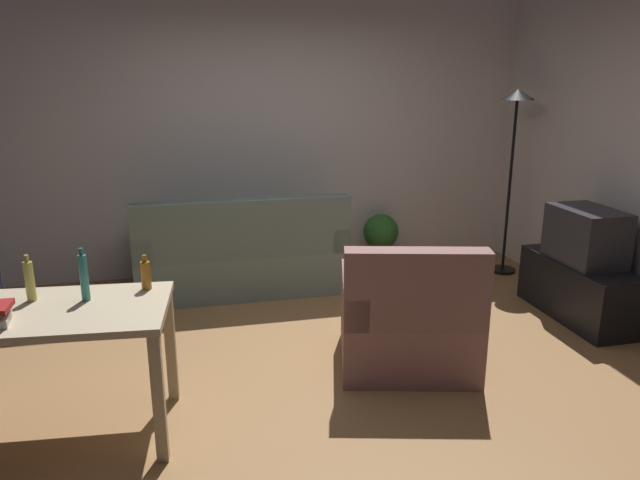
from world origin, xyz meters
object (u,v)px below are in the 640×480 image
(tv_stand, at_px, (579,289))
(bottle_tall, at_px, (84,277))
(potted_plant, at_px, (381,237))
(couch, at_px, (242,258))
(tv, at_px, (586,236))
(armchair, at_px, (408,322))
(bottle_squat, at_px, (30,281))
(bottle_amber, at_px, (146,275))
(desk, at_px, (54,328))
(torchiere_lamp, at_px, (514,132))

(tv_stand, relative_size, bottle_tall, 3.69)
(potted_plant, distance_m, bottle_tall, 3.46)
(potted_plant, bearing_deg, couch, -167.88)
(tv, height_order, armchair, same)
(bottle_squat, bearing_deg, tv_stand, 9.59)
(potted_plant, bearing_deg, bottle_amber, -134.57)
(potted_plant, relative_size, bottle_amber, 2.79)
(desk, distance_m, armchair, 2.21)
(tv_stand, relative_size, torchiere_lamp, 0.61)
(bottle_squat, relative_size, bottle_amber, 1.27)
(tv, distance_m, armchair, 1.80)
(tv_stand, xyz_separation_m, tv, (0.00, 0.00, 0.46))
(tv_stand, bearing_deg, couch, 64.23)
(couch, height_order, bottle_squat, bottle_squat)
(tv_stand, distance_m, potted_plant, 1.98)
(couch, bearing_deg, bottle_amber, 69.11)
(tv_stand, xyz_separation_m, desk, (-3.85, -0.82, 0.41))
(desk, height_order, potted_plant, desk)
(couch, relative_size, bottle_squat, 7.20)
(couch, height_order, tv, same)
(bottle_tall, bearing_deg, torchiere_lamp, 27.67)
(potted_plant, bearing_deg, tv_stand, -53.29)
(torchiere_lamp, bearing_deg, bottle_squat, -154.81)
(desk, distance_m, bottle_tall, 0.31)
(torchiere_lamp, bearing_deg, bottle_amber, -151.53)
(potted_plant, xyz_separation_m, bottle_amber, (-2.18, -2.22, 0.52))
(couch, height_order, bottle_amber, bottle_amber)
(desk, height_order, bottle_tall, bottle_tall)
(tv, height_order, bottle_tall, bottle_tall)
(torchiere_lamp, height_order, potted_plant, torchiere_lamp)
(potted_plant, xyz_separation_m, bottle_squat, (-2.79, -2.26, 0.54))
(torchiere_lamp, height_order, bottle_squat, torchiere_lamp)
(tv, distance_m, bottle_squat, 4.03)
(armchair, xyz_separation_m, bottle_amber, (-1.68, -0.15, 0.53))
(tv, xyz_separation_m, potted_plant, (-1.19, 1.59, -0.37))
(couch, bearing_deg, tv, 154.26)
(desk, xyz_separation_m, armchair, (2.16, 0.34, -0.33))
(potted_plant, bearing_deg, torchiere_lamp, -18.27)
(armchair, distance_m, bottle_tall, 2.09)
(couch, xyz_separation_m, tv, (2.64, -1.27, 0.39))
(couch, distance_m, tv_stand, 2.93)
(armchair, bearing_deg, potted_plant, -89.52)
(potted_plant, xyz_separation_m, armchair, (-0.50, -2.06, -0.01))
(armchair, bearing_deg, bottle_amber, 19.29)
(armchair, bearing_deg, desk, 23.15)
(tv, bearing_deg, potted_plant, 36.79)
(torchiere_lamp, distance_m, bottle_squat, 4.42)
(bottle_squat, bearing_deg, bottle_amber, 3.99)
(bottle_amber, bearing_deg, tv_stand, 10.58)
(torchiere_lamp, distance_m, potted_plant, 1.65)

